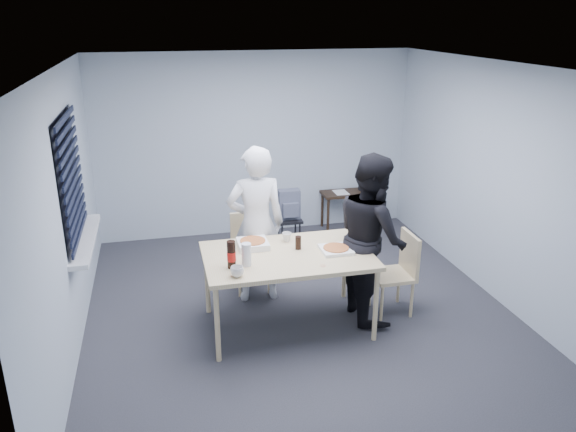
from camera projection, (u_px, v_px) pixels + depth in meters
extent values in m
plane|color=#2C2C30|center=(299.00, 310.00, 6.15)|extent=(5.00, 5.00, 0.00)
plane|color=white|center=(301.00, 66.00, 5.26)|extent=(5.00, 5.00, 0.00)
plane|color=#B0BCC6|center=(256.00, 145.00, 7.99)|extent=(4.50, 0.00, 4.50)
plane|color=#B0BCC6|center=(403.00, 321.00, 3.42)|extent=(4.50, 0.00, 4.50)
plane|color=#B0BCC6|center=(66.00, 215.00, 5.21)|extent=(0.00, 5.00, 5.00)
plane|color=#B0BCC6|center=(497.00, 183.00, 6.20)|extent=(0.00, 5.00, 5.00)
plane|color=black|center=(69.00, 178.00, 5.50)|extent=(0.00, 1.30, 1.30)
cube|color=black|center=(73.00, 177.00, 5.50)|extent=(0.04, 1.30, 1.25)
cube|color=silver|center=(86.00, 240.00, 5.74)|extent=(0.18, 1.42, 0.05)
cube|color=beige|center=(288.00, 256.00, 5.59)|extent=(1.67, 1.06, 0.04)
cylinder|color=beige|center=(217.00, 325.00, 5.13)|extent=(0.05, 0.05, 0.77)
cylinder|color=beige|center=(207.00, 280.00, 5.99)|extent=(0.05, 0.05, 0.77)
cylinder|color=beige|center=(376.00, 305.00, 5.47)|extent=(0.05, 0.05, 0.77)
cylinder|color=beige|center=(345.00, 266.00, 6.33)|extent=(0.05, 0.05, 0.77)
cube|color=beige|center=(251.00, 255.00, 6.50)|extent=(0.42, 0.42, 0.04)
cube|color=beige|center=(248.00, 230.00, 6.60)|extent=(0.42, 0.04, 0.44)
cylinder|color=beige|center=(240.00, 280.00, 6.39)|extent=(0.03, 0.03, 0.41)
cylinder|color=beige|center=(235.00, 268.00, 6.70)|extent=(0.03, 0.03, 0.41)
cylinder|color=beige|center=(269.00, 277.00, 6.46)|extent=(0.03, 0.03, 0.41)
cylinder|color=beige|center=(263.00, 265.00, 6.77)|extent=(0.03, 0.03, 0.41)
cube|color=beige|center=(392.00, 275.00, 5.99)|extent=(0.42, 0.42, 0.04)
cube|color=beige|center=(410.00, 253.00, 5.95)|extent=(0.04, 0.42, 0.44)
cylinder|color=beige|center=(382.00, 303.00, 5.88)|extent=(0.03, 0.03, 0.41)
cylinder|color=beige|center=(370.00, 289.00, 6.19)|extent=(0.03, 0.03, 0.41)
cylinder|color=beige|center=(412.00, 300.00, 5.95)|extent=(0.03, 0.03, 0.41)
cylinder|color=beige|center=(398.00, 285.00, 6.26)|extent=(0.03, 0.03, 0.41)
imported|color=silver|center=(256.00, 225.00, 6.14)|extent=(0.65, 0.42, 1.77)
imported|color=black|center=(371.00, 237.00, 5.81)|extent=(0.47, 0.86, 1.77)
cube|color=black|center=(350.00, 193.00, 8.35)|extent=(0.85, 0.38, 0.04)
cylinder|color=black|center=(328.00, 216.00, 8.22)|extent=(0.04, 0.04, 0.53)
cylinder|color=black|center=(322.00, 210.00, 8.49)|extent=(0.04, 0.04, 0.53)
cylinder|color=black|center=(377.00, 212.00, 8.39)|extent=(0.04, 0.04, 0.53)
cylinder|color=black|center=(370.00, 206.00, 8.66)|extent=(0.04, 0.04, 0.53)
cube|color=black|center=(289.00, 220.00, 7.61)|extent=(0.32, 0.32, 0.04)
cylinder|color=black|center=(282.00, 239.00, 7.54)|extent=(0.04, 0.04, 0.41)
cylinder|color=black|center=(278.00, 233.00, 7.77)|extent=(0.04, 0.04, 0.41)
cylinder|color=black|center=(300.00, 237.00, 7.60)|extent=(0.04, 0.04, 0.41)
cylinder|color=black|center=(295.00, 231.00, 7.82)|extent=(0.04, 0.04, 0.41)
cube|color=slate|center=(289.00, 204.00, 7.53)|extent=(0.29, 0.15, 0.40)
cube|color=slate|center=(291.00, 210.00, 7.45)|extent=(0.21, 0.06, 0.19)
cube|color=white|center=(253.00, 245.00, 5.74)|extent=(0.31, 0.31, 0.03)
cube|color=white|center=(253.00, 243.00, 5.73)|extent=(0.31, 0.31, 0.03)
cylinder|color=#CC7F38|center=(253.00, 241.00, 5.72)|extent=(0.26, 0.26, 0.01)
cube|color=white|center=(336.00, 250.00, 5.64)|extent=(0.30, 0.30, 0.03)
cylinder|color=#CC7F38|center=(336.00, 248.00, 5.64)|extent=(0.26, 0.26, 0.01)
imported|color=silver|center=(237.00, 272.00, 5.09)|extent=(0.17, 0.17, 0.10)
imported|color=silver|center=(287.00, 237.00, 5.88)|extent=(0.10, 0.10, 0.09)
cylinder|color=black|center=(298.00, 243.00, 5.68)|extent=(0.08, 0.08, 0.14)
cylinder|color=black|center=(231.00, 255.00, 5.23)|extent=(0.08, 0.08, 0.27)
cylinder|color=red|center=(231.00, 256.00, 5.24)|extent=(0.08, 0.08, 0.09)
cylinder|color=silver|center=(246.00, 254.00, 5.30)|extent=(0.11, 0.11, 0.22)
torus|color=red|center=(323.00, 266.00, 5.32)|extent=(0.06, 0.06, 0.00)
cube|color=white|center=(341.00, 192.00, 8.31)|extent=(0.21, 0.27, 0.00)
cube|color=black|center=(364.00, 188.00, 8.40)|extent=(0.17, 0.15, 0.06)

